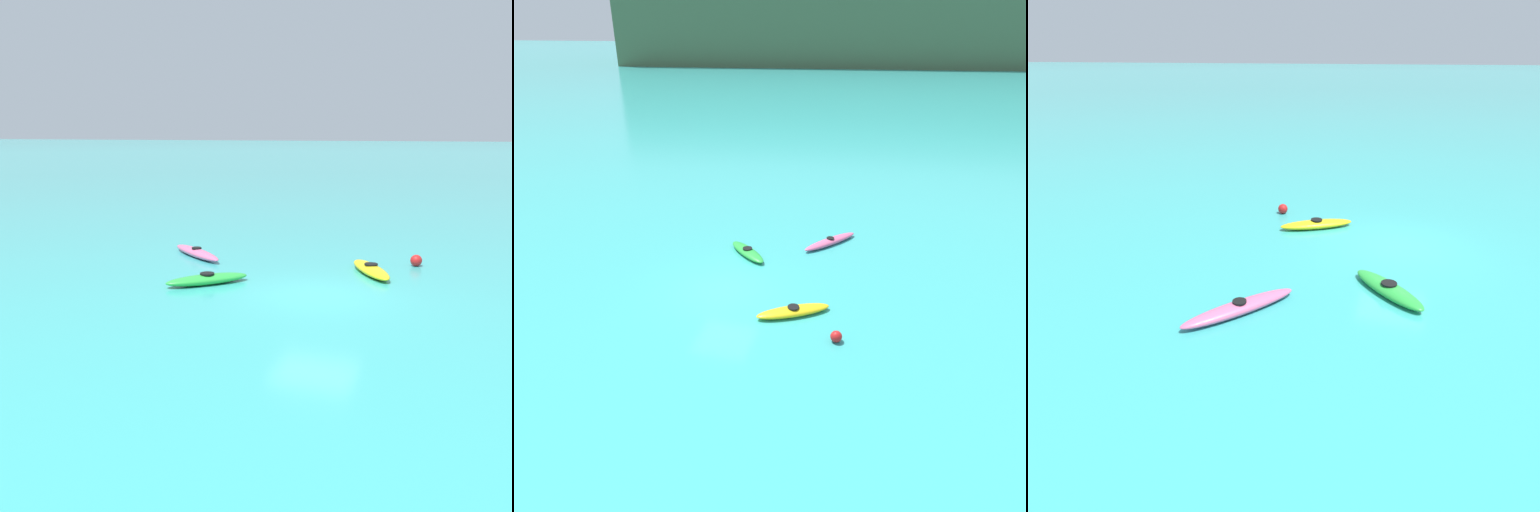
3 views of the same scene
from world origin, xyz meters
TOP-DOWN VIEW (x-y plane):
  - ground_plane at (0.00, 0.00)m, footprint 600.00×600.00m
  - kayak_yellow at (3.25, -1.04)m, footprint 2.90×2.08m
  - kayak_green at (0.03, 3.58)m, footprint 2.47×2.42m
  - kayak_pink at (3.75, 5.79)m, footprint 2.57×3.08m
  - buoy_red at (5.05, -2.36)m, footprint 0.42×0.42m

SIDE VIEW (x-z plane):
  - ground_plane at x=0.00m, z-range 0.00..0.00m
  - kayak_pink at x=3.75m, z-range -0.02..0.35m
  - kayak_yellow at x=3.25m, z-range -0.02..0.35m
  - kayak_green at x=0.03m, z-range -0.02..0.35m
  - buoy_red at x=5.05m, z-range 0.00..0.42m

